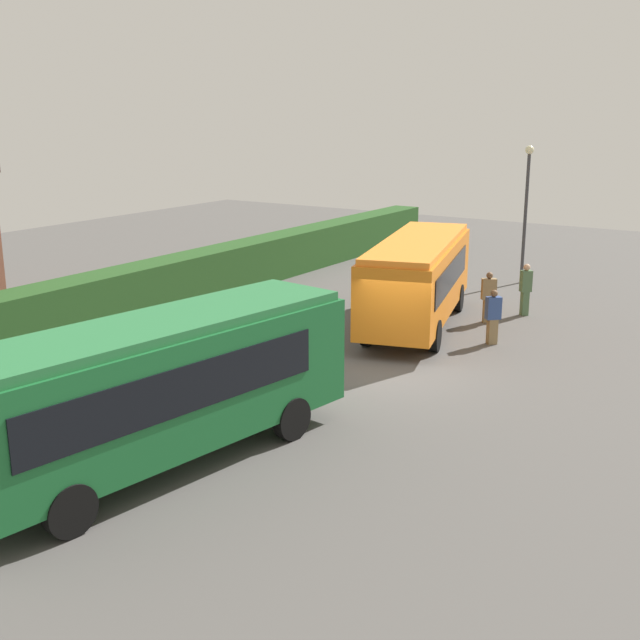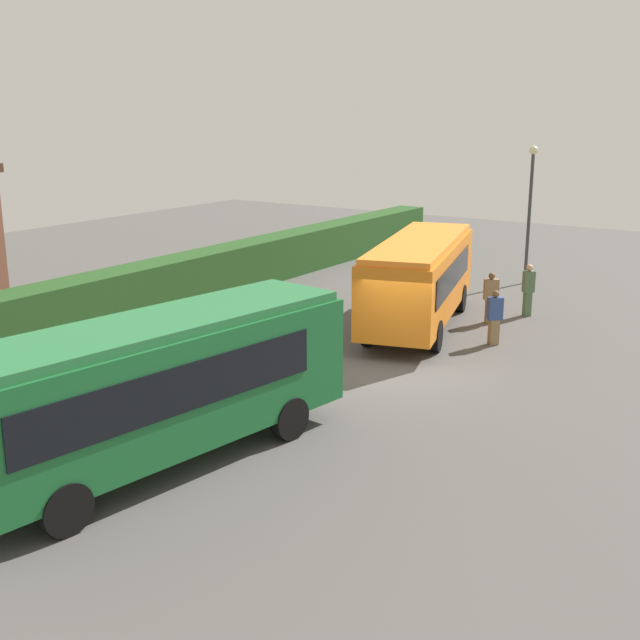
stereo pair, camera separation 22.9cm
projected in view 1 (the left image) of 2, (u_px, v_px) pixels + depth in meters
The scene contains 8 objects.
ground_plane at pixel (390, 373), 22.94m from camera, with size 64.00×64.00×0.00m, color #514F4C.
bus_green at pixel (159, 384), 16.49m from camera, with size 9.48×3.62×3.18m.
bus_orange at pixel (417, 277), 27.26m from camera, with size 8.94×4.59×3.04m.
person_left at pixel (493, 316), 25.48m from camera, with size 0.52×0.51×1.77m.
person_center at pixel (489, 296), 28.05m from camera, with size 0.50×0.56×1.80m.
person_right at pixel (526, 288), 29.00m from camera, with size 0.46×0.46×1.89m.
hedge_row at pixel (123, 295), 28.26m from camera, with size 44.00×1.46×1.85m, color #244B1E.
lamppost at pixel (526, 199), 33.74m from camera, with size 0.36×0.36×5.79m.
Camera 1 is at (-19.39, -10.12, 7.34)m, focal length 45.16 mm.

